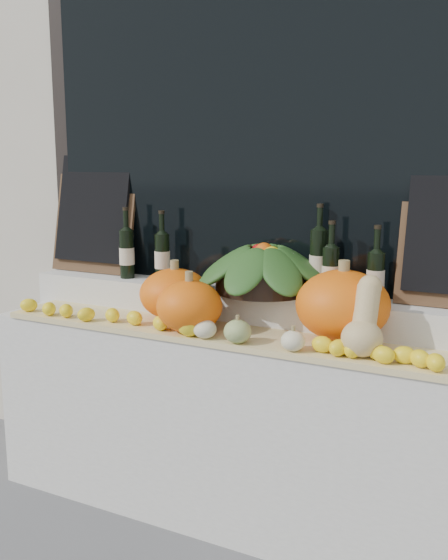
# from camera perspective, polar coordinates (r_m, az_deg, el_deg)

# --- Properties ---
(storefront_facade) EXTENTS (7.00, 0.94, 4.50)m
(storefront_facade) POSITION_cam_1_polar(r_m,az_deg,el_deg) (3.41, 6.56, 21.33)
(storefront_facade) COLOR beige
(storefront_facade) RESTS_ON ground
(display_sill) EXTENTS (2.30, 0.55, 0.88)m
(display_sill) POSITION_cam_1_polar(r_m,az_deg,el_deg) (2.94, 0.68, -12.90)
(display_sill) COLOR silver
(display_sill) RESTS_ON ground
(rear_tier) EXTENTS (2.30, 0.25, 0.16)m
(rear_tier) POSITION_cam_1_polar(r_m,az_deg,el_deg) (2.90, 2.03, -2.36)
(rear_tier) COLOR silver
(rear_tier) RESTS_ON display_sill
(straw_bedding) EXTENTS (2.10, 0.32, 0.02)m
(straw_bedding) POSITION_cam_1_polar(r_m,az_deg,el_deg) (2.68, -0.49, -4.97)
(straw_bedding) COLOR tan
(straw_bedding) RESTS_ON display_sill
(pumpkin_left) EXTENTS (0.40, 0.40, 0.23)m
(pumpkin_left) POSITION_cam_1_polar(r_m,az_deg,el_deg) (2.87, -4.51, -1.27)
(pumpkin_left) COLOR orange
(pumpkin_left) RESTS_ON straw_bedding
(pumpkin_right) EXTENTS (0.46, 0.46, 0.29)m
(pumpkin_right) POSITION_cam_1_polar(r_m,az_deg,el_deg) (2.56, 10.80, -2.28)
(pumpkin_right) COLOR orange
(pumpkin_right) RESTS_ON straw_bedding
(pumpkin_center) EXTENTS (0.33, 0.33, 0.22)m
(pumpkin_center) POSITION_cam_1_polar(r_m,az_deg,el_deg) (2.65, -3.18, -2.42)
(pumpkin_center) COLOR orange
(pumpkin_center) RESTS_ON straw_bedding
(butternut_squash) EXTENTS (0.15, 0.21, 0.29)m
(butternut_squash) POSITION_cam_1_polar(r_m,az_deg,el_deg) (2.38, 12.69, -3.91)
(butternut_squash) COLOR tan
(butternut_squash) RESTS_ON straw_bedding
(decorative_gourds) EXTENTS (0.57, 0.13, 0.14)m
(decorative_gourds) POSITION_cam_1_polar(r_m,az_deg,el_deg) (2.54, -0.58, -4.42)
(decorative_gourds) COLOR #3A6D20
(decorative_gourds) RESTS_ON straw_bedding
(lemon_heap) EXTENTS (2.20, 0.16, 0.06)m
(lemon_heap) POSITION_cam_1_polar(r_m,az_deg,el_deg) (2.57, -1.63, -4.61)
(lemon_heap) COLOR yellow
(lemon_heap) RESTS_ON straw_bedding
(produce_bowl) EXTENTS (0.67, 0.67, 0.23)m
(produce_bowl) POSITION_cam_1_polar(r_m,az_deg,el_deg) (2.81, 3.68, 1.14)
(produce_bowl) COLOR black
(produce_bowl) RESTS_ON rear_tier
(wine_bottle_far_left) EXTENTS (0.08, 0.08, 0.36)m
(wine_bottle_far_left) POSITION_cam_1_polar(r_m,az_deg,el_deg) (3.17, -8.87, 2.45)
(wine_bottle_far_left) COLOR black
(wine_bottle_far_left) RESTS_ON rear_tier
(wine_bottle_near_left) EXTENTS (0.08, 0.08, 0.35)m
(wine_bottle_near_left) POSITION_cam_1_polar(r_m,az_deg,el_deg) (3.07, -5.66, 2.15)
(wine_bottle_near_left) COLOR black
(wine_bottle_near_left) RESTS_ON rear_tier
(wine_bottle_tall) EXTENTS (0.08, 0.08, 0.40)m
(wine_bottle_tall) POSITION_cam_1_polar(r_m,az_deg,el_deg) (2.77, 8.65, 1.70)
(wine_bottle_tall) COLOR black
(wine_bottle_tall) RESTS_ON rear_tier
(wine_bottle_near_right) EXTENTS (0.08, 0.08, 0.34)m
(wine_bottle_near_right) POSITION_cam_1_polar(r_m,az_deg,el_deg) (2.70, 9.71, 0.75)
(wine_bottle_near_right) COLOR black
(wine_bottle_near_right) RESTS_ON rear_tier
(wine_bottle_far_right) EXTENTS (0.08, 0.08, 0.32)m
(wine_bottle_far_right) POSITION_cam_1_polar(r_m,az_deg,el_deg) (2.67, 13.68, 0.35)
(wine_bottle_far_right) COLOR black
(wine_bottle_far_right) RESTS_ON rear_tier
(chalkboard_left) EXTENTS (0.50, 0.15, 0.61)m
(chalkboard_left) POSITION_cam_1_polar(r_m,az_deg,el_deg) (3.38, -11.82, 6.15)
(chalkboard_left) COLOR #4C331E
(chalkboard_left) RESTS_ON rear_tier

